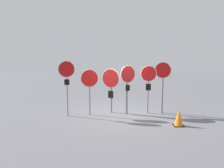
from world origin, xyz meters
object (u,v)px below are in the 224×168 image
object	(u,v)px
traffic_cone_0	(179,117)
stop_sign_3	(128,80)
stop_sign_1	(90,81)
stop_sign_4	(149,78)
stop_sign_2	(111,82)
stop_sign_0	(67,74)
stop_sign_5	(163,78)

from	to	relation	value
traffic_cone_0	stop_sign_3	bearing A→B (deg)	138.72
stop_sign_1	stop_sign_4	size ratio (longest dim) A/B	0.93
stop_sign_2	stop_sign_3	size ratio (longest dim) A/B	0.93
stop_sign_0	stop_sign_3	world-z (taller)	stop_sign_0
stop_sign_3	stop_sign_5	bearing A→B (deg)	-26.36
stop_sign_1	stop_sign_5	world-z (taller)	stop_sign_5
stop_sign_0	stop_sign_1	size ratio (longest dim) A/B	1.18
stop_sign_0	stop_sign_3	distance (m)	2.68
stop_sign_3	traffic_cone_0	distance (m)	2.74
stop_sign_4	stop_sign_0	bearing A→B (deg)	-173.16
stop_sign_0	stop_sign_1	bearing A→B (deg)	1.16
stop_sign_3	stop_sign_5	xyz separation A→B (m)	(1.60, 0.14, 0.09)
stop_sign_4	stop_sign_5	distance (m)	0.65
stop_sign_1	traffic_cone_0	world-z (taller)	stop_sign_1
stop_sign_2	stop_sign_5	size ratio (longest dim) A/B	0.87
stop_sign_0	stop_sign_5	world-z (taller)	stop_sign_0
stop_sign_0	stop_sign_4	xyz separation A→B (m)	(3.60, 0.45, -0.22)
stop_sign_1	stop_sign_2	distance (m)	1.01
stop_sign_0	traffic_cone_0	world-z (taller)	stop_sign_0
stop_sign_0	traffic_cone_0	xyz separation A→B (m)	(4.49, -1.28, -1.53)
stop_sign_5	stop_sign_1	bearing A→B (deg)	-155.41
stop_sign_1	stop_sign_5	size ratio (longest dim) A/B	0.87
stop_sign_2	stop_sign_4	bearing A→B (deg)	23.05
stop_sign_4	traffic_cone_0	size ratio (longest dim) A/B	3.35
stop_sign_0	stop_sign_4	bearing A→B (deg)	-1.23
traffic_cone_0	stop_sign_2	bearing A→B (deg)	144.82
stop_sign_2	stop_sign_4	world-z (taller)	stop_sign_4
stop_sign_2	stop_sign_5	distance (m)	2.36
stop_sign_3	traffic_cone_0	bearing A→B (deg)	-72.65
stop_sign_3	traffic_cone_0	xyz separation A→B (m)	(1.84, -1.62, -1.23)
stop_sign_2	stop_sign_4	distance (m)	1.72
stop_sign_1	stop_sign_3	size ratio (longest dim) A/B	0.93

